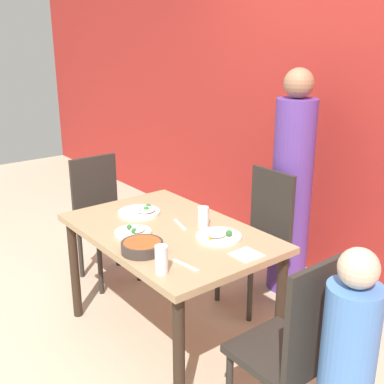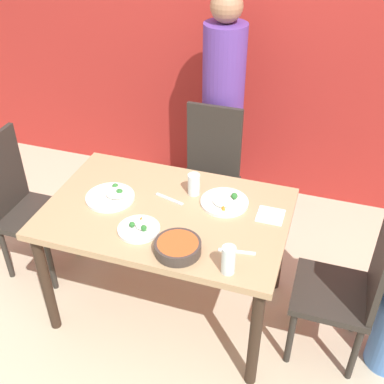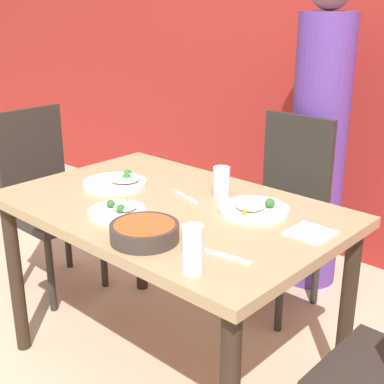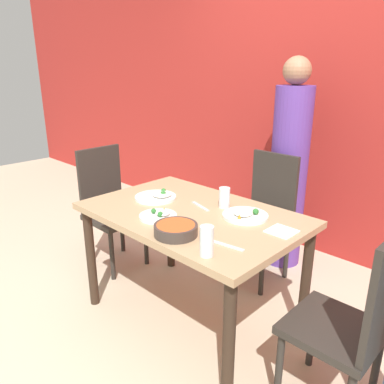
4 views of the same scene
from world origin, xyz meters
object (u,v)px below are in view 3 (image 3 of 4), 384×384
object	(u,v)px
chair_adult_spot	(282,209)
bowl_curry	(145,232)
plate_rice_adult	(118,182)
person_adult	(318,145)
glass_water_tall	(221,182)

from	to	relation	value
chair_adult_spot	bowl_curry	distance (m)	1.10
plate_rice_adult	bowl_curry	bearing A→B (deg)	-31.26
chair_adult_spot	person_adult	world-z (taller)	person_adult
person_adult	bowl_curry	distance (m)	1.37
person_adult	glass_water_tall	size ratio (longest dim) A/B	13.09
chair_adult_spot	bowl_curry	size ratio (longest dim) A/B	4.24
person_adult	glass_water_tall	distance (m)	0.89
chair_adult_spot	plate_rice_adult	xyz separation A→B (m)	(-0.34, -0.76, 0.26)
person_adult	glass_water_tall	world-z (taller)	person_adult
chair_adult_spot	bowl_curry	bearing A→B (deg)	-81.82
chair_adult_spot	person_adult	distance (m)	0.41
plate_rice_adult	glass_water_tall	xyz separation A→B (m)	(0.41, 0.18, 0.05)
chair_adult_spot	glass_water_tall	size ratio (longest dim) A/B	7.66
chair_adult_spot	plate_rice_adult	world-z (taller)	chair_adult_spot
bowl_curry	plate_rice_adult	distance (m)	0.57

